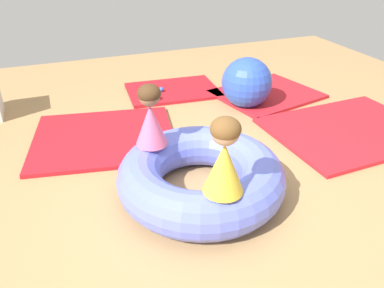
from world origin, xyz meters
TOP-DOWN VIEW (x-y plane):
  - ground_plane at (0.00, 0.00)m, footprint 8.00×8.00m
  - gym_mat_far_right at (1.79, 0.40)m, footprint 1.69×1.30m
  - gym_mat_front at (-0.67, 1.16)m, footprint 1.59×1.44m
  - gym_mat_near_right at (0.39, 2.14)m, footprint 1.21×0.89m
  - gym_mat_center_rear at (1.48, 1.58)m, footprint 1.40×1.23m
  - inflatable_cushion at (-0.10, -0.06)m, footprint 1.33×1.33m
  - child_in_pink at (-0.39, 0.28)m, footprint 0.36×0.36m
  - child_in_yellow at (-0.12, -0.51)m, footprint 0.29×0.29m
  - play_ball_orange at (1.16, 1.42)m, footprint 0.10×0.10m
  - play_ball_blue at (0.23, 2.10)m, footprint 0.06×0.06m
  - play_ball_yellow at (1.52, 1.84)m, footprint 0.07×0.07m
  - play_ball_red at (0.08, 1.87)m, footprint 0.10×0.10m
  - exercise_ball_large at (1.07, 1.39)m, footprint 0.60×0.60m

SIDE VIEW (x-z plane):
  - ground_plane at x=0.00m, z-range 0.00..0.00m
  - gym_mat_far_right at x=1.79m, z-range 0.00..0.04m
  - gym_mat_front at x=-0.67m, z-range 0.00..0.04m
  - gym_mat_near_right at x=0.39m, z-range 0.00..0.04m
  - gym_mat_center_rear at x=1.48m, z-range 0.00..0.04m
  - play_ball_blue at x=0.23m, z-range 0.04..0.10m
  - play_ball_yellow at x=1.52m, z-range 0.04..0.11m
  - play_ball_red at x=0.08m, z-range 0.04..0.14m
  - play_ball_orange at x=1.16m, z-range 0.04..0.14m
  - inflatable_cushion at x=-0.10m, z-range 0.00..0.35m
  - exercise_ball_large at x=1.07m, z-range 0.00..0.60m
  - child_in_pink at x=-0.39m, z-range 0.35..0.86m
  - child_in_yellow at x=-0.12m, z-range 0.35..0.89m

